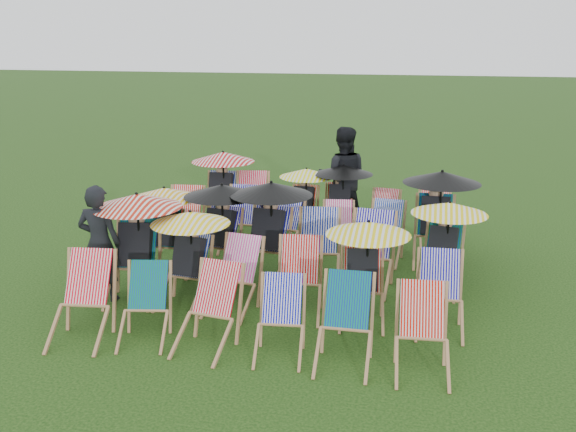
% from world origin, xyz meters
% --- Properties ---
extents(ground, '(100.00, 100.00, 0.00)m').
position_xyz_m(ground, '(0.00, 0.00, 0.00)').
color(ground, black).
rests_on(ground, ground).
extents(deckchair_0, '(0.76, 0.97, 0.98)m').
position_xyz_m(deckchair_0, '(-1.97, -2.32, 0.49)').
color(deckchair_0, '#A3764C').
rests_on(deckchair_0, ground).
extents(deckchair_1, '(0.71, 0.88, 0.85)m').
position_xyz_m(deckchair_1, '(-1.25, -2.18, 0.43)').
color(deckchair_1, '#A3764C').
rests_on(deckchair_1, ground).
extents(deckchair_2, '(0.73, 0.93, 0.92)m').
position_xyz_m(deckchair_2, '(-0.47, -2.22, 0.46)').
color(deckchair_2, '#A3764C').
rests_on(deckchair_2, ground).
extents(deckchair_3, '(0.64, 0.83, 0.84)m').
position_xyz_m(deckchair_3, '(0.37, -2.20, 0.42)').
color(deckchair_3, '#A3764C').
rests_on(deckchair_3, ground).
extents(deckchair_4, '(0.63, 0.87, 0.93)m').
position_xyz_m(deckchair_4, '(1.09, -2.23, 0.46)').
color(deckchair_4, '#A3764C').
rests_on(deckchair_4, ground).
extents(deckchair_5, '(0.66, 0.87, 0.89)m').
position_xyz_m(deckchair_5, '(1.91, -2.25, 0.45)').
color(deckchair_5, '#A3764C').
rests_on(deckchair_5, ground).
extents(deckchair_6, '(1.19, 1.29, 1.41)m').
position_xyz_m(deckchair_6, '(-1.92, -1.02, 0.75)').
color(deckchair_6, '#A3764C').
rests_on(deckchair_6, ground).
extents(deckchair_7, '(1.04, 1.10, 1.24)m').
position_xyz_m(deckchair_7, '(-1.17, -1.06, 0.65)').
color(deckchair_7, '#A3764C').
rests_on(deckchair_7, ground).
extents(deckchair_8, '(0.71, 0.91, 0.91)m').
position_xyz_m(deckchair_8, '(-0.50, -1.15, 0.46)').
color(deckchair_8, '#A3764C').
rests_on(deckchair_8, ground).
extents(deckchair_9, '(0.72, 0.92, 0.93)m').
position_xyz_m(deckchair_9, '(0.34, -1.07, 0.46)').
color(deckchair_9, '#A3764C').
rests_on(deckchair_9, ground).
extents(deckchair_10, '(1.05, 1.13, 1.25)m').
position_xyz_m(deckchair_10, '(1.17, -1.07, 0.66)').
color(deckchair_10, '#A3764C').
rests_on(deckchair_10, ground).
extents(deckchair_11, '(0.63, 0.86, 0.91)m').
position_xyz_m(deckchair_11, '(2.09, -1.16, 0.45)').
color(deckchair_11, '#A3764C').
rests_on(deckchair_11, ground).
extents(deckchair_12, '(1.06, 1.11, 1.26)m').
position_xyz_m(deckchair_12, '(-1.99, 0.03, 0.66)').
color(deckchair_12, '#A3764C').
rests_on(deckchair_12, ground).
extents(deckchair_13, '(1.12, 1.19, 1.33)m').
position_xyz_m(deckchair_13, '(-1.13, 0.12, 0.70)').
color(deckchair_13, '#A3764C').
rests_on(deckchair_13, ground).
extents(deckchair_14, '(1.19, 1.26, 1.42)m').
position_xyz_m(deckchair_14, '(-0.37, 0.06, 0.75)').
color(deckchair_14, '#A3764C').
rests_on(deckchair_14, ground).
extents(deckchair_15, '(0.77, 0.99, 1.00)m').
position_xyz_m(deckchair_15, '(0.39, 0.08, 0.50)').
color(deckchair_15, '#A3764C').
rests_on(deckchair_15, ground).
extents(deckchair_16, '(0.75, 0.99, 1.03)m').
position_xyz_m(deckchair_16, '(1.13, 0.02, 0.51)').
color(deckchair_16, '#A3764C').
rests_on(deckchair_16, ground).
extents(deckchair_17, '(1.05, 1.11, 1.24)m').
position_xyz_m(deckchair_17, '(2.13, 0.15, 0.66)').
color(deckchair_17, '#A3764C').
rests_on(deckchair_17, ground).
extents(deckchair_18, '(0.74, 0.96, 0.97)m').
position_xyz_m(deckchair_18, '(-2.09, 1.14, 0.48)').
color(deckchair_18, '#A3764C').
rests_on(deckchair_18, ground).
extents(deckchair_19, '(0.69, 0.94, 1.00)m').
position_xyz_m(deckchair_19, '(-1.11, 1.26, 0.50)').
color(deckchair_19, '#A3764C').
rests_on(deckchair_19, ground).
extents(deckchair_20, '(0.79, 0.99, 0.97)m').
position_xyz_m(deckchair_20, '(-0.43, 1.19, 0.48)').
color(deckchair_20, '#A3764C').
rests_on(deckchair_20, ground).
extents(deckchair_21, '(0.66, 0.84, 0.84)m').
position_xyz_m(deckchair_21, '(0.51, 1.26, 0.42)').
color(deckchair_21, '#A3764C').
rests_on(deckchair_21, ground).
extents(deckchair_22, '(0.68, 0.88, 0.90)m').
position_xyz_m(deckchair_22, '(1.25, 1.21, 0.45)').
color(deckchair_22, '#A3764C').
rests_on(deckchair_22, ground).
extents(deckchair_23, '(1.20, 1.25, 1.42)m').
position_xyz_m(deckchair_23, '(2.04, 1.34, 0.75)').
color(deckchair_23, '#A3764C').
rests_on(deckchair_23, ground).
extents(deckchair_24, '(1.16, 1.23, 1.38)m').
position_xyz_m(deckchair_24, '(-1.87, 2.47, 0.73)').
color(deckchair_24, '#A3764C').
rests_on(deckchair_24, ground).
extents(deckchair_25, '(0.79, 1.01, 1.00)m').
position_xyz_m(deckchair_25, '(-1.27, 2.38, 0.50)').
color(deckchair_25, '#A3764C').
rests_on(deckchair_25, ground).
extents(deckchair_26, '(0.97, 1.01, 1.15)m').
position_xyz_m(deckchair_26, '(-0.30, 2.41, 0.61)').
color(deckchair_26, '#A3764C').
rests_on(deckchair_26, ground).
extents(deckchair_27, '(1.04, 1.11, 1.23)m').
position_xyz_m(deckchair_27, '(0.37, 2.44, 0.65)').
color(deckchair_27, '#A3764C').
rests_on(deckchair_27, ground).
extents(deckchair_28, '(0.65, 0.83, 0.83)m').
position_xyz_m(deckchair_28, '(1.13, 2.28, 0.42)').
color(deckchair_28, '#A3764C').
rests_on(deckchair_28, ground).
extents(deckchair_29, '(0.68, 0.89, 0.91)m').
position_xyz_m(deckchair_29, '(2.04, 2.37, 0.45)').
color(deckchair_29, '#A3764C').
rests_on(deckchair_29, ground).
extents(person_left, '(0.59, 0.39, 1.58)m').
position_xyz_m(person_left, '(-2.32, -1.20, 0.79)').
color(person_left, black).
rests_on(person_left, ground).
extents(person_rear, '(0.98, 0.80, 1.87)m').
position_xyz_m(person_rear, '(0.34, 2.88, 0.93)').
color(person_rear, black).
rests_on(person_rear, ground).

